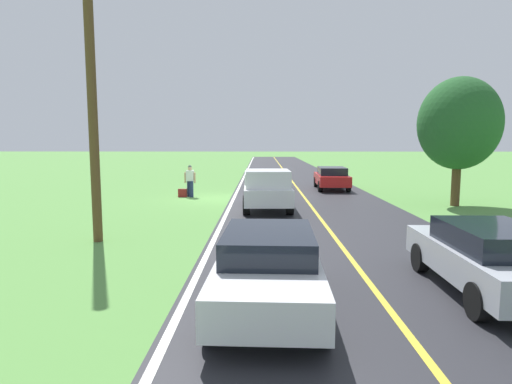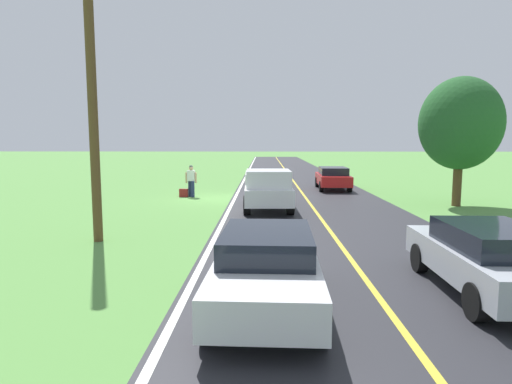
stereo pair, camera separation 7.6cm
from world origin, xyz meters
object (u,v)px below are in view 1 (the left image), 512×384
Objects in this scene: sedan_near_oncoming at (332,177)px; suitcase_carried at (183,193)px; pickup_truck_passing at (267,188)px; utility_pole_roadside at (92,97)px; sedan_mid_oncoming at (489,257)px; tree_far_side_near at (459,124)px; sedan_ahead_same_lane at (268,267)px; hitchhiker_walking at (190,179)px.

suitcase_carried is at bearing 23.84° from sedan_near_oncoming.
pickup_truck_passing is 8.84m from utility_pole_roadside.
pickup_truck_passing is 11.54m from sedan_mid_oncoming.
tree_far_side_near is at bearing -152.25° from utility_pole_roadside.
sedan_mid_oncoming is at bearing -170.03° from sedan_ahead_same_lane.
tree_far_side_near is (-13.46, 3.02, 3.61)m from suitcase_carried.
sedan_mid_oncoming is at bearing 90.44° from sedan_near_oncoming.
pickup_truck_passing is at bearing 50.20° from suitcase_carried.
utility_pole_roadside is at bearing 83.98° from hitchhiker_walking.
sedan_ahead_same_lane is 8.12m from utility_pole_roadside.
tree_far_side_near is (-13.04, 3.08, 2.86)m from hitchhiker_walking.
suitcase_carried is at bearing -74.17° from sedan_ahead_same_lane.
hitchhiker_walking is 0.87m from suitcase_carried.
sedan_near_oncoming is at bearing -117.51° from pickup_truck_passing.
sedan_near_oncoming reaches higher than suitcase_carried.
pickup_truck_passing reaches higher than hitchhiker_walking.
hitchhiker_walking is at bearing -45.82° from pickup_truck_passing.
pickup_truck_passing is 9.44m from tree_far_side_near.
tree_far_side_near is at bearing -125.55° from sedan_ahead_same_lane.
pickup_truck_passing is 9.07m from sedan_near_oncoming.
hitchhiker_walking is at bearing -96.02° from utility_pole_roadside.
sedan_ahead_same_lane is 4.51m from sedan_mid_oncoming.
utility_pole_roadside is (9.57, -4.40, 3.57)m from sedan_mid_oncoming.
sedan_ahead_same_lane is at bearing 134.66° from utility_pole_roadside.
tree_far_side_near is 1.34× the size of sedan_near_oncoming.
hitchhiker_walking is 0.29× the size of tree_far_side_near.
sedan_mid_oncoming is (-4.33, 10.69, -0.21)m from pickup_truck_passing.
tree_far_side_near is at bearing 124.48° from sedan_near_oncoming.
tree_far_side_near is 8.90m from sedan_near_oncoming.
suitcase_carried is at bearing -93.75° from utility_pole_roadside.
sedan_ahead_same_lane is 1.00× the size of sedan_near_oncoming.
utility_pole_roadside is at bearing -24.72° from sedan_mid_oncoming.
utility_pole_roadside reaches higher than tree_far_side_near.
sedan_ahead_same_lane is (-4.01, 15.71, -0.23)m from hitchhiker_walking.
suitcase_carried is 14.26m from tree_far_side_near.
hitchhiker_walking reaches higher than sedan_near_oncoming.
hitchhiker_walking is 0.39× the size of sedan_ahead_same_lane.
utility_pole_roadside reaches higher than hitchhiker_walking.
sedan_near_oncoming is at bearing -89.56° from sedan_mid_oncoming.
sedan_ahead_same_lane is at bearing 89.45° from pickup_truck_passing.
hitchhiker_walking reaches higher than sedan_mid_oncoming.
sedan_ahead_same_lane and sedan_near_oncoming have the same top height.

